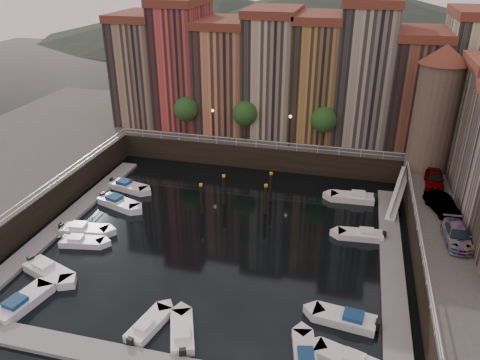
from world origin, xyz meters
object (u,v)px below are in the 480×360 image
(gangway, at_px, (399,191))
(car_a, at_px, (434,180))
(mooring_pilings, at_px, (241,194))
(car_c, at_px, (457,236))
(boat_left_1, at_px, (81,242))
(boat_left_2, at_px, (84,230))
(boat_left_0, at_px, (48,271))
(corner_tower, at_px, (436,107))
(car_b, at_px, (442,205))

(gangway, height_order, car_a, car_a)
(mooring_pilings, bearing_deg, car_a, 11.71)
(mooring_pilings, bearing_deg, car_c, -18.39)
(gangway, height_order, boat_left_1, gangway)
(boat_left_1, relative_size, car_a, 0.97)
(boat_left_2, bearing_deg, boat_left_0, -93.04)
(corner_tower, bearing_deg, car_b, -87.67)
(boat_left_2, height_order, car_a, car_a)
(boat_left_2, bearing_deg, mooring_pilings, 24.31)
(boat_left_2, height_order, car_b, car_b)
(gangway, height_order, mooring_pilings, gangway)
(boat_left_0, bearing_deg, gangway, 53.67)
(boat_left_0, height_order, car_b, car_b)
(gangway, bearing_deg, boat_left_2, -156.46)
(boat_left_0, relative_size, boat_left_2, 1.05)
(mooring_pilings, distance_m, car_c, 21.58)
(boat_left_1, relative_size, car_c, 0.91)
(boat_left_0, height_order, boat_left_1, boat_left_0)
(car_a, relative_size, car_c, 0.93)
(gangway, relative_size, car_b, 1.80)
(boat_left_1, relative_size, boat_left_2, 0.88)
(boat_left_0, xyz_separation_m, car_b, (32.97, 14.08, 3.37))
(mooring_pilings, distance_m, boat_left_1, 16.89)
(boat_left_1, height_order, boat_left_2, boat_left_2)
(corner_tower, distance_m, car_b, 12.23)
(corner_tower, distance_m, boat_left_1, 39.09)
(boat_left_2, bearing_deg, car_c, -4.96)
(boat_left_1, distance_m, car_b, 34.22)
(gangway, bearing_deg, corner_tower, 57.20)
(gangway, xyz_separation_m, car_a, (3.29, -0.22, 1.86))
(corner_tower, bearing_deg, car_c, -86.45)
(car_b, height_order, car_c, car_b)
(boat_left_0, bearing_deg, boat_left_1, 107.31)
(corner_tower, relative_size, mooring_pilings, 1.98)
(gangway, relative_size, mooring_pilings, 1.19)
(mooring_pilings, relative_size, boat_left_0, 1.33)
(mooring_pilings, distance_m, car_b, 20.01)
(boat_left_0, relative_size, car_a, 1.16)
(mooring_pilings, distance_m, boat_left_2, 16.44)
(boat_left_0, height_order, car_c, car_c)
(mooring_pilings, xyz_separation_m, boat_left_2, (-13.78, -8.88, -1.27))
(mooring_pilings, bearing_deg, boat_left_0, -130.01)
(corner_tower, distance_m, car_c, 16.92)
(mooring_pilings, relative_size, boat_left_2, 1.39)
(gangway, xyz_separation_m, mooring_pilings, (-16.51, -4.32, -0.27))
(car_b, distance_m, car_c, 5.24)
(corner_tower, relative_size, car_b, 2.98)
(boat_left_0, bearing_deg, car_c, 34.53)
(boat_left_0, relative_size, car_c, 1.07)
(boat_left_1, bearing_deg, car_a, 14.27)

